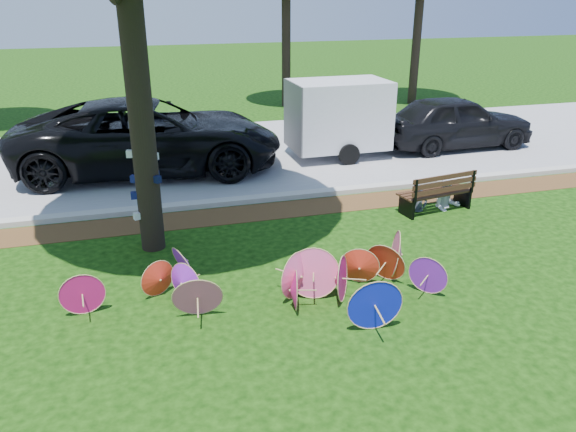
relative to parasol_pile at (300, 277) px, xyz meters
name	(u,v)px	position (x,y,z in m)	size (l,w,h in m)	color
ground	(292,325)	(-0.35, -0.72, -0.37)	(90.00, 90.00, 0.00)	black
mulch_strip	(235,215)	(-0.35, 3.78, -0.37)	(90.00, 1.00, 0.01)	#472D16
curb	(230,201)	(-0.35, 4.48, -0.31)	(90.00, 0.30, 0.12)	#B7B5AD
street	(205,156)	(-0.35, 8.63, -0.37)	(90.00, 8.00, 0.01)	gray
parasol_pile	(300,277)	(0.00, 0.00, 0.00)	(5.99, 2.75, 0.85)	purple
black_van	(150,136)	(-1.92, 7.56, 0.59)	(3.21, 6.96, 1.93)	black
dark_pickup	(456,122)	(7.26, 7.51, 0.44)	(1.91, 4.75, 1.62)	black
cargo_trailer	(339,114)	(3.42, 7.51, 0.88)	(2.72, 1.73, 2.51)	silver
park_bench	(435,191)	(3.99, 2.87, 0.08)	(1.73, 0.66, 0.90)	black
person_left	(420,186)	(3.64, 2.92, 0.22)	(0.43, 0.28, 1.18)	#3B4151
person_right	(449,180)	(4.34, 2.92, 0.29)	(0.64, 0.50, 1.32)	silver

